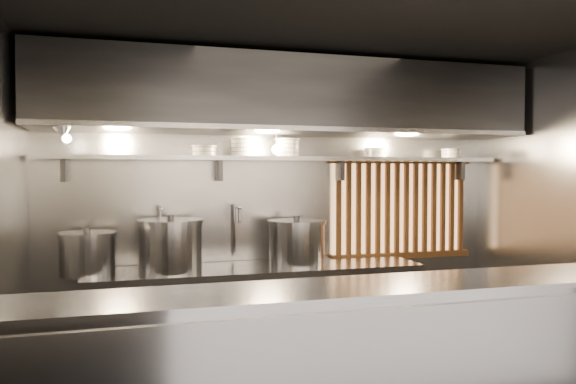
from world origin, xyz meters
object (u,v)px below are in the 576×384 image
pendant_bulb (277,149)px  stock_pot_left (87,253)px  heat_lamp (63,131)px  stock_pot_right (297,242)px  stock_pot_mid (171,245)px

pendant_bulb → stock_pot_left: bearing=-177.5°
heat_lamp → stock_pot_right: 2.21m
pendant_bulb → stock_pot_mid: bearing=-173.8°
stock_pot_mid → stock_pot_right: bearing=2.1°
heat_lamp → stock_pot_right: size_ratio=0.56×
stock_pot_right → pendant_bulb: bearing=160.3°
pendant_bulb → stock_pot_mid: (-0.97, -0.11, -0.84)m
stock_pot_left → stock_pot_right: bearing=0.3°
stock_pot_left → pendant_bulb: bearing=2.5°
heat_lamp → pendant_bulb: 1.83m
pendant_bulb → stock_pot_right: 0.87m
stock_pot_right → stock_pot_mid: bearing=-177.9°
heat_lamp → stock_pot_mid: 1.28m
heat_lamp → stock_pot_left: size_ratio=0.72×
stock_pot_left → stock_pot_mid: 0.68m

